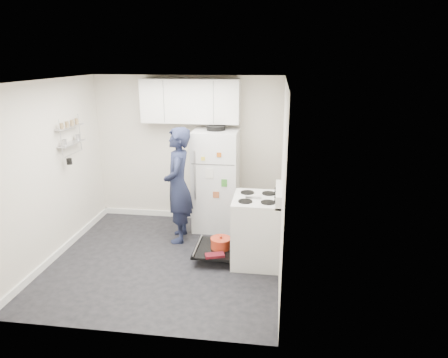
# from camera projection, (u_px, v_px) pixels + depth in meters

# --- Properties ---
(room) EXTENTS (3.21, 3.21, 2.51)m
(room) POSITION_uv_depth(u_px,v_px,m) (161.00, 178.00, 5.40)
(room) COLOR black
(room) RESTS_ON ground
(electric_range) EXTENTS (0.66, 0.76, 1.10)m
(electric_range) POSITION_uv_depth(u_px,v_px,m) (256.00, 230.00, 5.57)
(electric_range) COLOR silver
(electric_range) RESTS_ON ground
(open_oven_door) EXTENTS (0.55, 0.74, 0.23)m
(open_oven_door) POSITION_uv_depth(u_px,v_px,m) (217.00, 246.00, 5.72)
(open_oven_door) COLOR black
(open_oven_door) RESTS_ON ground
(refrigerator) EXTENTS (0.72, 0.74, 1.74)m
(refrigerator) POSITION_uv_depth(u_px,v_px,m) (216.00, 180.00, 6.59)
(refrigerator) COLOR silver
(refrigerator) RESTS_ON ground
(upper_cabinets) EXTENTS (1.60, 0.33, 0.70)m
(upper_cabinets) POSITION_uv_depth(u_px,v_px,m) (191.00, 101.00, 6.45)
(upper_cabinets) COLOR silver
(upper_cabinets) RESTS_ON room
(wall_shelf_rack) EXTENTS (0.14, 0.60, 0.61)m
(wall_shelf_rack) POSITION_uv_depth(u_px,v_px,m) (70.00, 135.00, 5.89)
(wall_shelf_rack) COLOR #B2B2B7
(wall_shelf_rack) RESTS_ON room
(person) EXTENTS (0.51, 0.70, 1.79)m
(person) POSITION_uv_depth(u_px,v_px,m) (178.00, 185.00, 6.11)
(person) COLOR #191E38
(person) RESTS_ON ground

